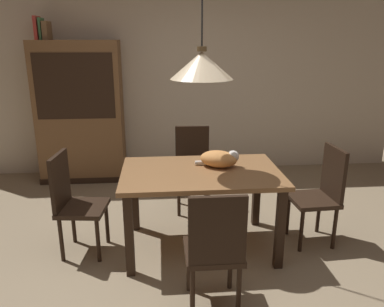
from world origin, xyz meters
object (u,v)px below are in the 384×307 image
chair_right_side (321,191)px  book_brown_thick (47,31)px  dining_table (201,181)px  pendant_lamp (202,65)px  chair_near_front (215,247)px  book_green_slim (42,29)px  cat_sleeping (220,159)px  chair_far_back (193,164)px  book_red_tall (37,28)px  chair_left_side (73,200)px  hutch_bookcase (81,115)px

chair_right_side → book_brown_thick: (-2.85, 1.92, 1.45)m
dining_table → pendant_lamp: 1.01m
chair_near_front → book_brown_thick: bearing=121.5°
dining_table → book_green_slim: book_green_slim is taller
cat_sleeping → book_brown_thick: (-1.90, 1.83, 1.13)m
book_green_slim → book_brown_thick: book_green_slim is taller
chair_far_back → book_red_tall: (-1.83, 1.05, 1.48)m
dining_table → chair_near_front: bearing=-90.0°
chair_far_back → chair_left_side: bearing=-142.4°
chair_right_side → book_red_tall: 3.82m
pendant_lamp → book_brown_thick: pendant_lamp is taller
dining_table → chair_left_side: (-1.13, 0.01, -0.14)m
dining_table → cat_sleeping: size_ratio=3.43×
hutch_bookcase → chair_right_side: bearing=-37.2°
chair_far_back → pendant_lamp: 1.45m
chair_right_side → book_green_slim: bearing=146.5°
chair_near_front → book_red_tall: (-1.83, 2.80, 1.48)m
book_red_tall → chair_right_side: bearing=-33.0°
pendant_lamp → book_red_tall: size_ratio=4.64×
chair_right_side → pendant_lamp: (-1.13, -0.00, 1.15)m
dining_table → chair_far_back: (0.00, 0.88, -0.14)m
chair_far_back → book_brown_thick: (-1.72, 1.05, 1.45)m
pendant_lamp → hutch_bookcase: bearing=126.0°
book_red_tall → chair_far_back: bearing=-29.8°
hutch_bookcase → book_red_tall: book_red_tall is taller
hutch_bookcase → book_brown_thick: 1.12m
chair_right_side → cat_sleeping: (-0.95, 0.09, 0.32)m
chair_left_side → hutch_bookcase: hutch_bookcase is taller
pendant_lamp → chair_right_side: bearing=0.2°
book_red_tall → book_brown_thick: (0.11, 0.00, -0.03)m
chair_near_front → book_brown_thick: (-1.72, 2.80, 1.45)m
dining_table → chair_near_front: 0.89m
chair_right_side → hutch_bookcase: 3.19m
hutch_bookcase → book_red_tall: size_ratio=6.61×
chair_far_back → book_red_tall: 2.58m
cat_sleeping → book_red_tall: 2.96m
book_green_slim → book_brown_thick: size_ratio=1.08×
chair_right_side → hutch_bookcase: size_ratio=0.50×
dining_table → book_brown_thick: book_brown_thick is taller
dining_table → hutch_bookcase: bearing=126.0°
chair_right_side → chair_far_back: same height
book_red_tall → chair_left_side: bearing=-70.0°
cat_sleeping → book_green_slim: (-1.96, 1.83, 1.15)m
dining_table → hutch_bookcase: 2.39m
chair_right_side → book_green_slim: size_ratio=3.58×
chair_far_back → hutch_bookcase: hutch_bookcase is taller
hutch_bookcase → chair_near_front: bearing=-63.5°
hutch_bookcase → book_red_tall: 1.18m
book_red_tall → book_brown_thick: bearing=0.0°
chair_near_front → chair_far_back: 1.76m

